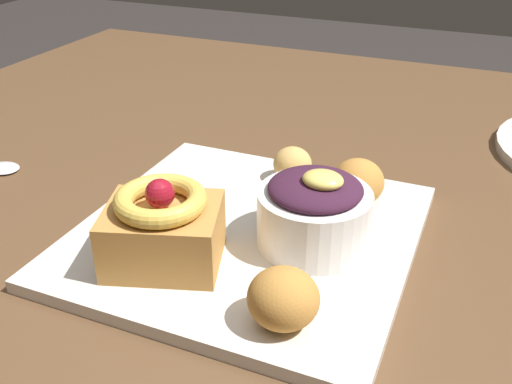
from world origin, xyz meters
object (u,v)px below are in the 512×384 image
Objects in this scene: front_plate at (247,234)px; berry_ramekin at (314,211)px; fritter_front at (292,165)px; fritter_back at (283,298)px; fritter_middle at (358,182)px; cake_slice at (163,228)px.

berry_ramekin is (0.06, 0.00, 0.04)m from front_plate.
front_plate is 7.28× the size of fritter_front.
fritter_front is at bearing 108.37° from fritter_back.
fritter_front is at bearing 166.13° from fritter_middle.
front_plate is 0.07m from berry_ramekin.
front_plate is 5.63× the size of fritter_back.
front_plate is 0.11m from fritter_front.
front_plate is 0.13m from fritter_back.
fritter_back is (0.12, -0.03, -0.01)m from cake_slice.
fritter_front is (0.05, 0.18, -0.01)m from cake_slice.
front_plate is at bearing -179.06° from berry_ramekin.
cake_slice is 2.13× the size of fritter_back.
cake_slice is at bearing -145.07° from berry_ramekin.
cake_slice is 0.13m from berry_ramekin.
front_plate is 0.12m from fritter_middle.
fritter_front is (0.00, 0.10, 0.02)m from front_plate.
front_plate is 3.00× the size of berry_ramekin.
berry_ramekin is 0.12m from fritter_front.
fritter_back reaches higher than fritter_front.
fritter_front reaches higher than front_plate.
berry_ramekin is 0.09m from fritter_middle.
front_plate is 0.09m from cake_slice.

